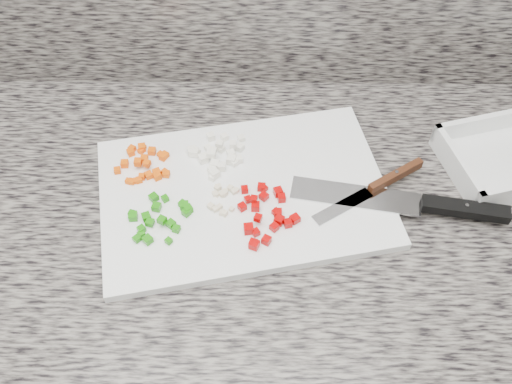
# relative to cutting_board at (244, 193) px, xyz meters

# --- Properties ---
(cabinet) EXTENTS (3.92, 0.62, 0.86)m
(cabinet) POSITION_rel_cutting_board_xyz_m (-0.07, -0.02, -0.48)
(cabinet) COLOR beige
(cabinet) RESTS_ON ground
(countertop) EXTENTS (3.96, 0.64, 0.04)m
(countertop) POSITION_rel_cutting_board_xyz_m (-0.07, -0.02, -0.03)
(countertop) COLOR slate
(countertop) RESTS_ON cabinet
(cutting_board) EXTENTS (0.50, 0.39, 0.02)m
(cutting_board) POSITION_rel_cutting_board_xyz_m (0.00, 0.00, 0.00)
(cutting_board) COLOR white
(cutting_board) RESTS_ON countertop
(carrot_pile) EXTENTS (0.09, 0.09, 0.02)m
(carrot_pile) POSITION_rel_cutting_board_xyz_m (-0.16, 0.05, 0.01)
(carrot_pile) COLOR #EF5505
(carrot_pile) RESTS_ON cutting_board
(onion_pile) EXTENTS (0.10, 0.10, 0.02)m
(onion_pile) POSITION_rel_cutting_board_xyz_m (-0.05, 0.07, 0.02)
(onion_pile) COLOR white
(onion_pile) RESTS_ON cutting_board
(green_pepper_pile) EXTENTS (0.10, 0.10, 0.02)m
(green_pepper_pile) POSITION_rel_cutting_board_xyz_m (-0.13, -0.06, 0.01)
(green_pepper_pile) COLOR #1D7F0B
(green_pepper_pile) RESTS_ON cutting_board
(red_pepper_pile) EXTENTS (0.10, 0.12, 0.02)m
(red_pepper_pile) POSITION_rel_cutting_board_xyz_m (0.03, -0.05, 0.01)
(red_pepper_pile) COLOR #AF0202
(red_pepper_pile) RESTS_ON cutting_board
(garlic_pile) EXTENTS (0.05, 0.06, 0.01)m
(garlic_pile) POSITION_rel_cutting_board_xyz_m (-0.03, -0.02, 0.01)
(garlic_pile) COLOR beige
(garlic_pile) RESTS_ON cutting_board
(chef_knife) EXTENTS (0.34, 0.09, 0.02)m
(chef_knife) POSITION_rel_cutting_board_xyz_m (0.28, -0.03, 0.01)
(chef_knife) COLOR #B9BCC0
(chef_knife) RESTS_ON cutting_board
(paring_knife) EXTENTS (0.19, 0.13, 0.02)m
(paring_knife) POSITION_rel_cutting_board_xyz_m (0.22, 0.01, 0.01)
(paring_knife) COLOR #B9BCC0
(paring_knife) RESTS_ON cutting_board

